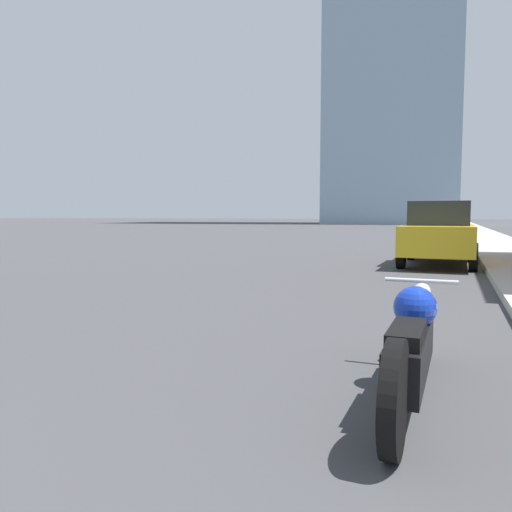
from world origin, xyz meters
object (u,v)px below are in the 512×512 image
(parked_car_silver, at_px, (445,223))
(parked_car_black, at_px, (445,221))
(motorcycle, at_px, (411,344))
(parked_car_white, at_px, (441,225))
(parked_car_yellow, at_px, (439,233))

(parked_car_silver, xyz_separation_m, parked_car_black, (-0.12, 12.21, 0.04))
(parked_car_black, bearing_deg, parked_car_silver, -84.20)
(motorcycle, distance_m, parked_car_white, 22.48)
(parked_car_silver, bearing_deg, parked_car_white, -89.09)
(motorcycle, bearing_deg, parked_car_yellow, 91.35)
(parked_car_silver, height_order, parked_car_black, parked_car_black)
(parked_car_white, xyz_separation_m, parked_car_silver, (0.01, 13.26, -0.07))
(motorcycle, height_order, parked_car_yellow, parked_car_yellow)
(parked_car_yellow, bearing_deg, parked_car_silver, 91.37)
(motorcycle, distance_m, parked_car_yellow, 10.78)
(parked_car_yellow, bearing_deg, motorcycle, -88.72)
(motorcycle, height_order, parked_car_black, parked_car_black)
(motorcycle, distance_m, parked_car_silver, 35.74)
(parked_car_silver, relative_size, parked_car_black, 1.09)
(parked_car_white, relative_size, parked_car_black, 1.08)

